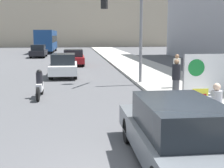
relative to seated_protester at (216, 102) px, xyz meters
The scene contains 12 objects.
sidewalk_curb 12.02m from the seated_protester, 83.57° to the left, with size 4.28×90.00×0.15m, color #B7B2A8.
seated_protester is the anchor object (origin of this frame).
jogger_on_sidewalk 3.51m from the seated_protester, 91.27° to the left, with size 0.34×0.34×1.61m.
pedestrian_behind 6.20m from the seated_protester, 82.40° to the left, with size 0.34×0.34×1.64m.
protest_banner 4.48m from the seated_protester, 70.97° to the left, with size 2.04×0.06×1.76m.
traffic_light_pole 9.02m from the seated_protester, 98.83° to the left, with size 2.16×1.93×5.12m.
parked_car_curbside 3.23m from the seated_protester, 128.73° to the right, with size 1.73×4.77×1.42m.
car_on_road_nearest 12.91m from the seated_protester, 112.10° to the left, with size 1.72×4.25×1.51m.
car_on_road_midblock 20.29m from the seated_protester, 102.10° to the left, with size 1.90×4.58×1.43m.
car_on_road_distant 31.42m from the seated_protester, 105.70° to the left, with size 1.78×4.62×1.55m.
city_bus_on_road 42.11m from the seated_protester, 101.60° to the left, with size 2.52×12.04×3.38m.
motorcycle_on_road 7.63m from the seated_protester, 137.77° to the left, with size 0.28×2.17×1.25m.
Camera 1 is at (-1.32, -5.43, 2.72)m, focal length 50.00 mm.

